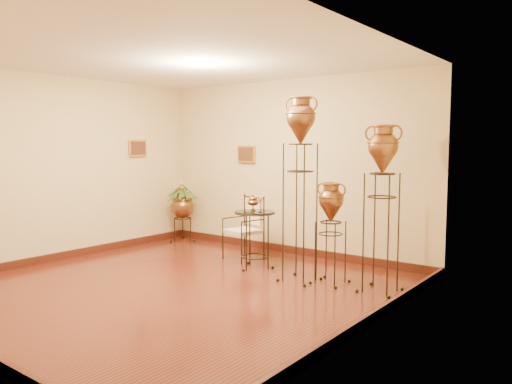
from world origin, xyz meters
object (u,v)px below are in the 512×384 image
Objects in this scene: side_table at (255,238)px; armchair at (243,228)px; planter_urn at (182,204)px; amphora_mid at (382,207)px; amphora_tall at (300,187)px.

armchair is at bearing 146.13° from side_table.
armchair is at bearing -15.09° from planter_urn.
planter_urn is at bearing 169.05° from amphora_mid.
amphora_tall reaches higher than side_table.
armchair is 0.93× the size of side_table.
amphora_tall is 2.48× the size of armchair.
armchair is at bearing 172.34° from amphora_mid.
amphora_tall is 1.06m from amphora_mid.
amphora_mid is 4.28m from planter_urn.
amphora_mid reaches higher than planter_urn.
amphora_tall is 1.61m from armchair.
amphora_mid is 1.66× the size of planter_urn.
armchair is 0.56m from side_table.
amphora_tall is 3.37m from planter_urn.
planter_urn is at bearing 177.52° from armchair.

